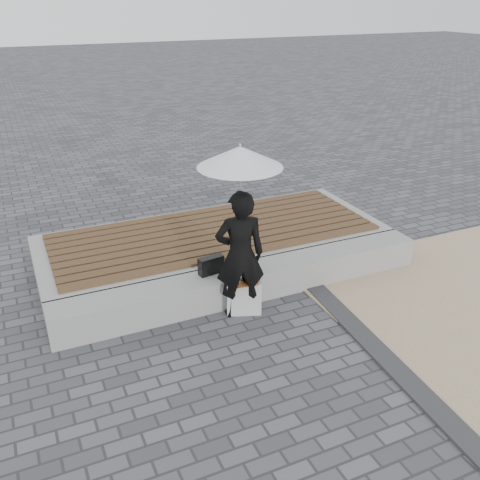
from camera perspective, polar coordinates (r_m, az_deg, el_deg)
name	(u,v)px	position (r m, az deg, el deg)	size (l,w,h in m)	color
ground	(313,366)	(5.86, 7.78, -13.18)	(80.00, 80.00, 0.00)	#545459
edging_band	(400,373)	(5.92, 16.77, -13.49)	(0.25, 5.20, 0.04)	#323235
seating_ledge	(249,282)	(6.91, 0.93, -4.47)	(5.00, 0.45, 0.40)	#969692
timber_platform	(214,245)	(7.89, -2.79, -0.56)	(5.00, 2.00, 0.40)	#979792
timber_decking	(214,232)	(7.80, -2.82, 0.90)	(4.60, 1.80, 0.04)	brown
woman	(240,255)	(6.24, 0.00, -1.64)	(0.59, 0.38, 1.61)	black
parasol	(240,157)	(5.81, 0.00, 8.89)	(0.95, 0.95, 1.21)	#B5B5BA
handbag	(211,265)	(6.65, -3.12, -2.71)	(0.32, 0.11, 0.23)	black
canvas_tote	(244,297)	(6.54, 0.42, -6.12)	(0.42, 0.18, 0.44)	beige
magazine	(246,283)	(6.39, 0.61, -4.60)	(0.28, 0.20, 0.01)	red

